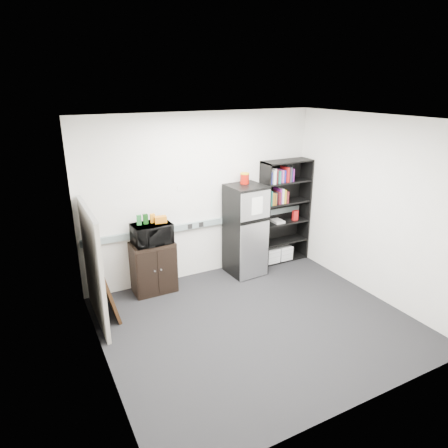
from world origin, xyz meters
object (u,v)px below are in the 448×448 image
cubicle_partition (93,266)px  refrigerator (246,230)px  cabinet (154,267)px  microwave (152,234)px  bookshelf (284,209)px

cubicle_partition → refrigerator: (2.54, 0.34, -0.04)m
cabinet → refrigerator: (1.60, -0.08, 0.36)m
cubicle_partition → microwave: (0.94, 0.40, 0.16)m
bookshelf → microwave: 2.47m
microwave → refrigerator: size_ratio=0.37×
bookshelf → microwave: bearing=-178.1°
cabinet → microwave: microwave is taller
microwave → refrigerator: (1.60, -0.06, -0.20)m
cubicle_partition → microwave: 1.04m
refrigerator → microwave: bearing=174.1°
bookshelf → refrigerator: size_ratio=1.20×
bookshelf → refrigerator: bearing=-170.4°
bookshelf → microwave: size_ratio=3.27×
cabinet → microwave: bearing=-90.0°
cabinet → refrigerator: bearing=-2.9°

